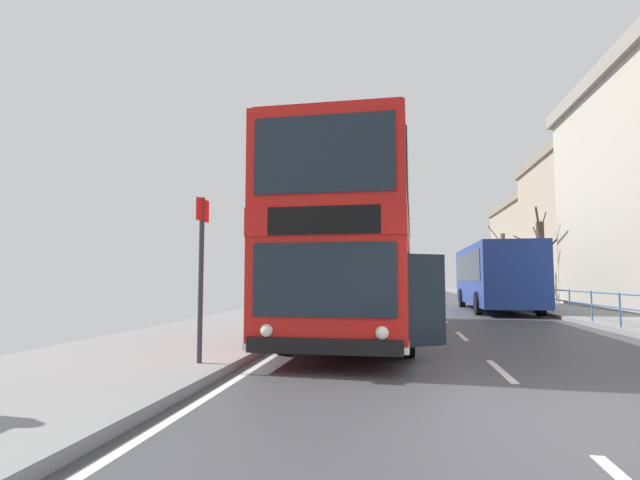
% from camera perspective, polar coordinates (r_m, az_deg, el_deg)
% --- Properties ---
extents(ground, '(15.80, 140.00, 0.20)m').
position_cam_1_polar(ground, '(5.89, 18.46, -18.35)').
color(ground, '#424247').
extents(double_decker_bus_main, '(3.23, 11.62, 4.29)m').
position_cam_1_polar(double_decker_bus_main, '(13.05, 4.88, -1.13)').
color(double_decker_bus_main, red).
rests_on(double_decker_bus_main, ground).
extents(background_bus_far_lane, '(2.77, 9.71, 2.97)m').
position_cam_1_polar(background_bus_far_lane, '(24.21, 19.84, -3.95)').
color(background_bus_far_lane, navy).
rests_on(background_bus_far_lane, ground).
extents(pedestrian_railing_far_kerb, '(0.05, 27.91, 0.95)m').
position_cam_1_polar(pedestrian_railing_far_kerb, '(17.70, 29.29, -6.22)').
color(pedestrian_railing_far_kerb, '#386BA8').
rests_on(pedestrian_railing_far_kerb, ground).
extents(bus_stop_sign_near, '(0.08, 0.44, 2.64)m').
position_cam_1_polar(bus_stop_sign_near, '(8.01, -13.78, -2.31)').
color(bus_stop_sign_near, '#2D2D33').
rests_on(bus_stop_sign_near, ground).
extents(bare_tree_far_00, '(2.46, 3.19, 5.21)m').
position_cam_1_polar(bare_tree_far_00, '(30.27, 24.55, -2.09)').
color(bare_tree_far_00, '#423328').
rests_on(bare_tree_far_00, ground).
extents(bare_tree_far_01, '(1.68, 3.49, 5.24)m').
position_cam_1_polar(bare_tree_far_01, '(37.18, 20.70, -2.43)').
color(bare_tree_far_01, brown).
rests_on(bare_tree_far_01, ground).
extents(background_building_01, '(10.68, 16.94, 11.19)m').
position_cam_1_polar(background_building_01, '(41.23, 31.93, 1.87)').
color(background_building_01, gray).
rests_on(background_building_01, ground).
extents(background_building_02, '(11.89, 18.47, 9.57)m').
position_cam_1_polar(background_building_02, '(54.60, 27.06, -0.60)').
color(background_building_02, gray).
rests_on(background_building_02, ground).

